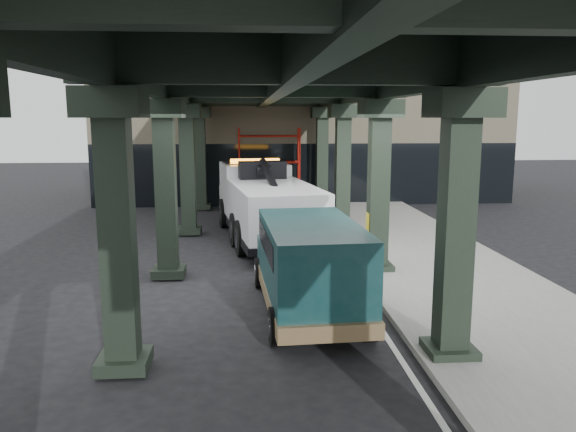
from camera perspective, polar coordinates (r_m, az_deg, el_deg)
name	(u,v)px	position (r m, az deg, el deg)	size (l,w,h in m)	color
ground	(294,297)	(14.45, 0.57, -8.19)	(90.00, 90.00, 0.00)	black
sidewalk	(439,269)	(17.26, 15.11, -5.26)	(5.00, 40.00, 0.15)	gray
lane_stripe	(346,274)	(16.57, 5.88, -5.85)	(0.12, 38.00, 0.01)	silver
viaduct	(273,82)	(15.73, -1.52, 13.45)	(7.40, 32.00, 6.40)	black
building	(299,126)	(33.84, 1.10, 9.10)	(22.00, 10.00, 8.00)	#C6B793
scaffolding	(269,166)	(28.45, -1.93, 5.12)	(3.08, 0.88, 4.00)	#AF190E
tow_truck	(264,200)	(20.96, -2.43, 1.64)	(3.82, 9.47, 3.02)	black
towed_van	(309,264)	(12.89, 2.16, -4.94)	(2.44, 5.56, 2.21)	#0F3639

